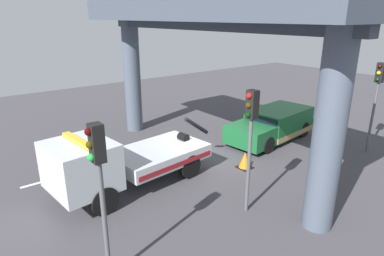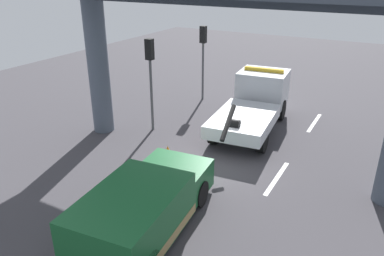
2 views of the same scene
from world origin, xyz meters
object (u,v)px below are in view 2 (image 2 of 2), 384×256
Objects in this scene: towed_van_green at (143,209)px; traffic_cone_orange at (168,155)px; traffic_light_far at (150,65)px; tow_truck_white at (255,101)px; traffic_light_mid at (203,47)px.

traffic_cone_orange is (3.83, 1.63, -0.43)m from towed_van_green.
tow_truck_white is at bearing -54.48° from traffic_light_far.
tow_truck_white is 1.78× the size of traffic_light_mid.
towed_van_green is (-9.08, -0.09, -0.42)m from tow_truck_white.
traffic_light_mid is at bearing 19.61° from towed_van_green.
towed_van_green is at bearing -156.88° from traffic_cone_orange.
traffic_light_mid reaches higher than tow_truck_white.
traffic_light_mid is (11.27, 4.02, 2.23)m from towed_van_green.
traffic_light_far reaches higher than towed_van_green.
tow_truck_white is 4.85m from traffic_light_mid.
traffic_light_far reaches higher than tow_truck_white.
traffic_light_far is (-2.81, 3.93, 1.86)m from tow_truck_white.
traffic_light_far is 5.80× the size of traffic_cone_orange.
traffic_light_mid is 8.26m from traffic_cone_orange.
traffic_light_far is at bearing 125.52° from tow_truck_white.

